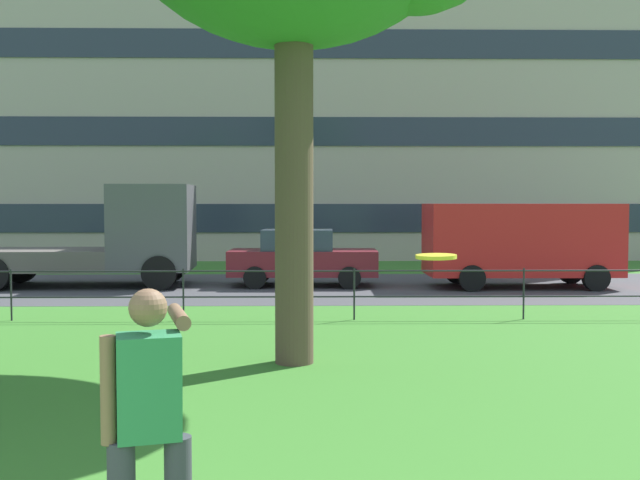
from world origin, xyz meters
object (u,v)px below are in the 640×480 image
object	(u,v)px
car_maroon_center	(302,257)
apartment_building_background	(279,73)
flatbed_truck_far_right	(98,241)
panel_van_far_left	(521,240)
frisbee	(436,257)
person_thrower	(149,429)

from	to	relation	value
car_maroon_center	apartment_building_background	world-z (taller)	apartment_building_background
flatbed_truck_far_right	panel_van_far_left	distance (m)	11.40
apartment_building_background	panel_van_far_left	bearing A→B (deg)	-67.36
panel_van_far_left	car_maroon_center	bearing A→B (deg)	175.49
flatbed_truck_far_right	panel_van_far_left	world-z (taller)	flatbed_truck_far_right
frisbee	apartment_building_background	world-z (taller)	apartment_building_background
frisbee	panel_van_far_left	xyz separation A→B (m)	(4.89, 15.11, -0.64)
flatbed_truck_far_right	apartment_building_background	bearing A→B (deg)	75.36
panel_van_far_left	apartment_building_background	distance (m)	19.78
flatbed_truck_far_right	frisbee	bearing A→B (deg)	-67.36
frisbee	apartment_building_background	size ratio (longest dim) A/B	0.01
person_thrower	apartment_building_background	bearing A→B (deg)	90.76
frisbee	panel_van_far_left	world-z (taller)	panel_van_far_left
frisbee	car_maroon_center	distance (m)	15.65
frisbee	flatbed_truck_far_right	distance (m)	16.91
flatbed_truck_far_right	apartment_building_background	size ratio (longest dim) A/B	0.20
frisbee	car_maroon_center	world-z (taller)	frisbee
flatbed_truck_far_right	apartment_building_background	xyz separation A→B (m)	(4.31, 16.50, 7.33)
frisbee	apartment_building_background	bearing A→B (deg)	93.91
car_maroon_center	flatbed_truck_far_right	bearing A→B (deg)	179.82
car_maroon_center	apartment_building_background	xyz separation A→B (m)	(-1.21, 16.51, 7.77)
apartment_building_background	flatbed_truck_far_right	bearing A→B (deg)	-104.64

